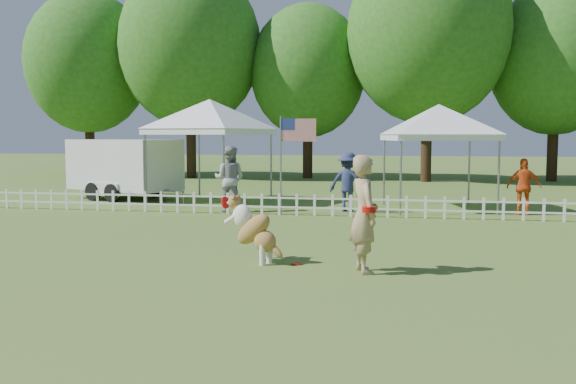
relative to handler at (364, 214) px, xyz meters
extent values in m
plane|color=#3B631F|center=(-1.65, 0.10, -0.96)|extent=(120.00, 120.00, 0.00)
imported|color=tan|center=(0.00, 0.00, 0.00)|extent=(0.69, 0.82, 1.91)
cylinder|color=red|center=(-1.18, 0.41, -0.95)|extent=(0.26, 0.26, 0.02)
imported|color=#96969B|center=(-4.49, 7.62, 0.00)|extent=(0.94, 0.74, 1.91)
imported|color=navy|center=(-1.10, 8.32, -0.09)|extent=(1.21, 0.82, 1.73)
imported|color=#EA551B|center=(3.81, 8.44, -0.16)|extent=(0.94, 0.42, 1.58)
camera|label=1|loc=(0.77, -10.32, 1.27)|focal=40.00mm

